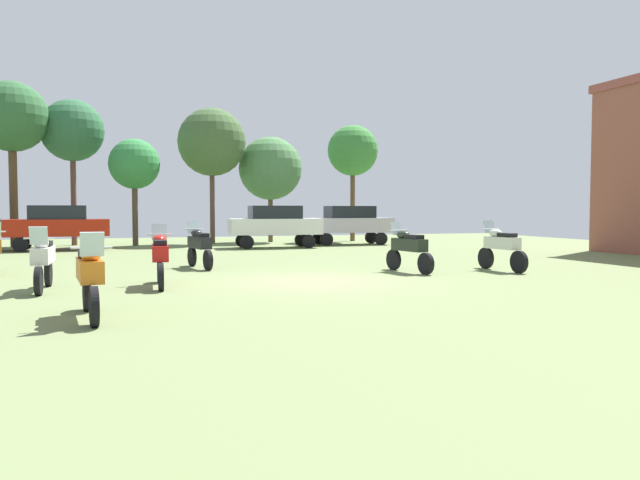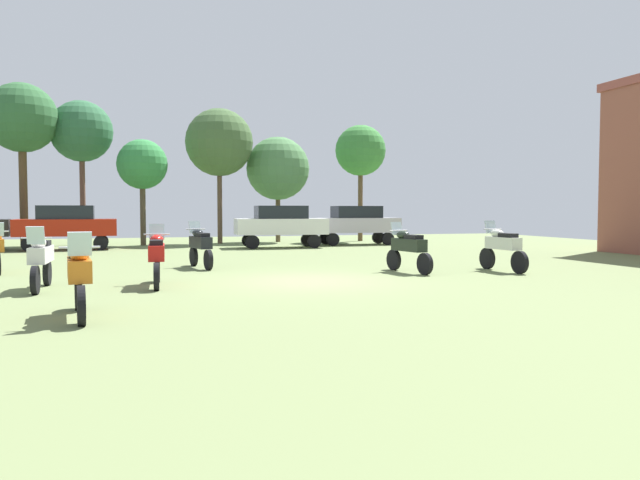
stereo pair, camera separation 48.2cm
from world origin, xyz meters
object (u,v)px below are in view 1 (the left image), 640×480
at_px(tree_6, 212,143).
at_px(tree_2, 353,151).
at_px(motorcycle_1, 160,256).
at_px(tree_7, 12,118).
at_px(motorcycle_2, 43,259).
at_px(car_2, 275,223).
at_px(motorcycle_8, 90,275).
at_px(motorcycle_5, 409,248).
at_px(tree_8, 72,131).
at_px(motorcycle_7, 199,245).
at_px(tree_1, 134,165).
at_px(tree_5, 270,169).
at_px(car_4, 58,224).
at_px(motorcycle_4, 501,246).
at_px(car_3, 350,222).

bearing_deg(tree_6, tree_2, 2.01).
height_order(motorcycle_1, tree_7, tree_7).
bearing_deg(motorcycle_2, car_2, -121.96).
height_order(motorcycle_2, motorcycle_8, motorcycle_8).
distance_m(motorcycle_5, tree_8, 20.74).
height_order(motorcycle_7, tree_1, tree_1).
height_order(tree_2, tree_8, tree_8).
relative_size(motorcycle_2, tree_5, 0.38).
distance_m(motorcycle_5, motorcycle_7, 6.43).
bearing_deg(tree_2, motorcycle_8, -120.91).
height_order(motorcycle_1, car_2, car_2).
relative_size(car_2, tree_2, 0.66).
relative_size(tree_7, tree_8, 1.08).
distance_m(car_4, tree_2, 16.30).
relative_size(motorcycle_2, motorcycle_4, 1.05).
bearing_deg(motorcycle_2, car_3, -130.50).
bearing_deg(tree_1, car_4, -141.44).
relative_size(motorcycle_7, car_3, 0.50).
relative_size(car_4, tree_2, 0.65).
relative_size(tree_5, tree_8, 0.80).
xyz_separation_m(motorcycle_4, tree_5, (-2.75, 17.83, 3.37)).
relative_size(motorcycle_7, motorcycle_8, 0.96).
xyz_separation_m(motorcycle_7, tree_5, (5.68, 14.23, 3.38)).
height_order(car_3, tree_8, tree_8).
bearing_deg(car_4, tree_8, -7.69).
bearing_deg(motorcycle_4, tree_7, 128.58).
bearing_deg(motorcycle_1, motorcycle_4, 6.38).
distance_m(motorcycle_5, tree_6, 17.61).
bearing_deg(motorcycle_4, car_2, 102.33).
height_order(motorcycle_1, car_3, car_3).
xyz_separation_m(motorcycle_7, car_4, (-4.95, 10.34, 0.45)).
relative_size(motorcycle_8, tree_6, 0.32).
xyz_separation_m(motorcycle_7, car_2, (4.68, 9.15, 0.45)).
relative_size(motorcycle_5, tree_2, 0.32).
bearing_deg(motorcycle_5, car_4, 117.90).
distance_m(motorcycle_1, motorcycle_7, 4.51).
xyz_separation_m(car_3, tree_7, (-16.14, 2.88, 5.01)).
xyz_separation_m(car_4, tree_7, (-2.22, 2.99, 5.01)).
distance_m(car_4, tree_7, 6.24).
bearing_deg(tree_1, tree_7, 176.66).
distance_m(motorcycle_4, tree_6, 18.79).
bearing_deg(tree_8, tree_7, -160.62).
bearing_deg(tree_2, motorcycle_1, -123.26).
bearing_deg(car_4, tree_5, -71.84).
bearing_deg(tree_6, motorcycle_2, -109.48).
xyz_separation_m(tree_2, tree_6, (-8.11, -0.28, 0.20)).
bearing_deg(car_2, motorcycle_2, 149.88).
xyz_separation_m(motorcycle_2, motorcycle_5, (9.59, 1.17, -0.01)).
xyz_separation_m(tree_1, tree_8, (-2.95, 1.24, 1.70)).
height_order(tree_5, tree_6, tree_6).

